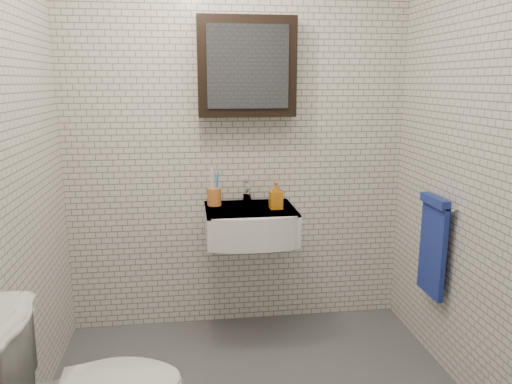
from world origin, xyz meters
TOP-DOWN VIEW (x-y plane):
  - room_shell at (0.00, 0.00)m, footprint 2.22×2.02m
  - washbasin at (0.05, 0.73)m, footprint 0.55×0.50m
  - faucet at (0.05, 0.93)m, footprint 0.06×0.20m
  - mirror_cabinet at (0.05, 0.93)m, footprint 0.60×0.15m
  - towel_rail at (1.04, 0.35)m, footprint 0.09×0.30m
  - toothbrush_cup at (-0.16, 0.88)m, footprint 0.11×0.11m
  - soap_bottle at (0.21, 0.74)m, footprint 0.08×0.08m

SIDE VIEW (x-z plane):
  - towel_rail at x=1.04m, z-range 0.43..1.01m
  - washbasin at x=0.05m, z-range 0.66..0.86m
  - toothbrush_cup at x=-0.16m, z-range 0.79..1.03m
  - faucet at x=0.05m, z-range 0.84..0.99m
  - soap_bottle at x=0.21m, z-range 0.85..1.02m
  - room_shell at x=0.00m, z-range 0.21..2.72m
  - mirror_cabinet at x=0.05m, z-range 1.40..2.00m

